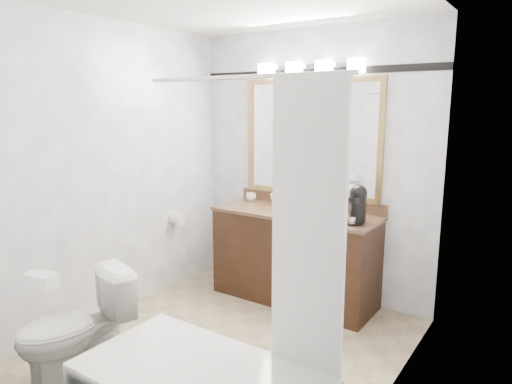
# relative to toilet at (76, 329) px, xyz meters

# --- Properties ---
(room) EXTENTS (2.42, 2.62, 2.52)m
(room) POSITION_rel_toilet_xyz_m (0.54, 0.92, 0.88)
(room) COLOR tan
(room) RESTS_ON ground
(vanity) EXTENTS (1.53, 0.58, 0.97)m
(vanity) POSITION_rel_toilet_xyz_m (0.54, 1.94, 0.07)
(vanity) COLOR black
(vanity) RESTS_ON ground
(mirror) EXTENTS (1.40, 0.04, 1.10)m
(mirror) POSITION_rel_toilet_xyz_m (0.54, 2.20, 1.13)
(mirror) COLOR #A37F49
(mirror) RESTS_ON room
(vanity_light_bar) EXTENTS (1.02, 0.14, 0.12)m
(vanity_light_bar) POSITION_rel_toilet_xyz_m (0.54, 2.15, 1.77)
(vanity_light_bar) COLOR silver
(vanity_light_bar) RESTS_ON room
(accent_stripe) EXTENTS (2.40, 0.01, 0.06)m
(accent_stripe) POSITION_rel_toilet_xyz_m (0.54, 2.21, 1.73)
(accent_stripe) COLOR black
(accent_stripe) RESTS_ON room
(tp_roll) EXTENTS (0.11, 0.12, 0.12)m
(tp_roll) POSITION_rel_toilet_xyz_m (-0.60, 1.58, 0.33)
(tp_roll) COLOR white
(tp_roll) RESTS_ON room
(toilet) EXTENTS (0.61, 0.81, 0.73)m
(toilet) POSITION_rel_toilet_xyz_m (0.00, 0.00, 0.00)
(toilet) COLOR white
(toilet) RESTS_ON ground
(tissue_box) EXTENTS (0.21, 0.14, 0.08)m
(tissue_box) POSITION_rel_toilet_xyz_m (0.00, -0.20, 0.41)
(tissue_box) COLOR white
(tissue_box) RESTS_ON toilet
(coffee_maker) EXTENTS (0.16, 0.21, 0.32)m
(coffee_maker) POSITION_rel_toilet_xyz_m (1.16, 1.87, 0.65)
(coffee_maker) COLOR black
(coffee_maker) RESTS_ON vanity
(cup_left) EXTENTS (0.13, 0.13, 0.08)m
(cup_left) POSITION_rel_toilet_xyz_m (-0.06, 2.09, 0.52)
(cup_left) COLOR white
(cup_left) RESTS_ON vanity
(cup_right) EXTENTS (0.13, 0.13, 0.09)m
(cup_right) POSITION_rel_toilet_xyz_m (0.18, 2.15, 0.53)
(cup_right) COLOR white
(cup_right) RESTS_ON vanity
(soap_bottle_a) EXTENTS (0.07, 0.07, 0.12)m
(soap_bottle_a) POSITION_rel_toilet_xyz_m (0.29, 2.09, 0.54)
(soap_bottle_a) COLOR white
(soap_bottle_a) RESTS_ON vanity
(soap_bottle_b) EXTENTS (0.06, 0.06, 0.07)m
(soap_bottle_b) POSITION_rel_toilet_xyz_m (0.63, 2.12, 0.52)
(soap_bottle_b) COLOR white
(soap_bottle_b) RESTS_ON vanity
(soap_bar) EXTENTS (0.10, 0.08, 0.03)m
(soap_bar) POSITION_rel_toilet_xyz_m (0.64, 2.05, 0.50)
(soap_bar) COLOR beige
(soap_bar) RESTS_ON vanity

